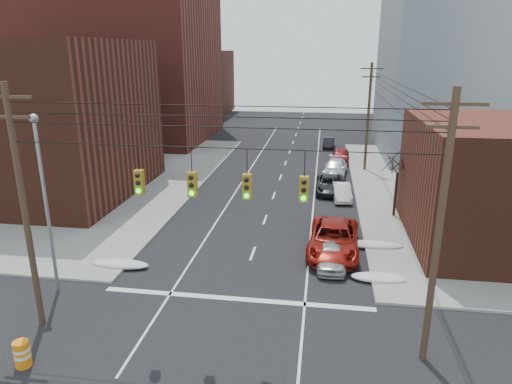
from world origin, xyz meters
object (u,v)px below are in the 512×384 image
(red_pickup, at_px, (334,239))
(parked_car_c, at_px, (330,184))
(parked_car_e, at_px, (341,155))
(lot_car_a, at_px, (101,181))
(parked_car_a, at_px, (331,255))
(parked_car_f, at_px, (329,143))
(lot_car_b, at_px, (127,168))
(lot_car_d, at_px, (100,163))
(parked_car_b, at_px, (342,192))
(construction_barrel, at_px, (22,354))
(parked_car_d, at_px, (335,168))
(lot_car_c, at_px, (75,181))

(red_pickup, height_order, parked_car_c, red_pickup)
(parked_car_e, distance_m, lot_car_a, 25.88)
(parked_car_a, xyz_separation_m, parked_car_f, (0.00, 34.23, -0.05))
(parked_car_f, bearing_deg, lot_car_a, -130.96)
(parked_car_c, height_order, lot_car_b, parked_car_c)
(lot_car_b, bearing_deg, parked_car_f, -60.74)
(parked_car_e, distance_m, parked_car_f, 7.94)
(lot_car_a, height_order, lot_car_d, lot_car_d)
(parked_car_b, bearing_deg, lot_car_b, 164.02)
(red_pickup, height_order, lot_car_b, red_pickup)
(red_pickup, relative_size, lot_car_d, 1.50)
(lot_car_d, xyz_separation_m, construction_barrel, (11.44, -29.47, -0.33))
(parked_car_f, bearing_deg, parked_car_d, -85.18)
(parked_car_c, bearing_deg, parked_car_f, 90.10)
(parked_car_d, xyz_separation_m, lot_car_b, (-20.69, -3.43, 0.01))
(parked_car_c, relative_size, lot_car_d, 1.17)
(parked_car_c, relative_size, lot_car_c, 1.11)
(parked_car_b, distance_m, parked_car_f, 21.46)
(parked_car_a, distance_m, lot_car_d, 30.19)
(parked_car_a, relative_size, parked_car_b, 1.01)
(lot_car_c, distance_m, lot_car_d, 6.55)
(parked_car_b, xyz_separation_m, construction_barrel, (-13.31, -23.62, -0.08))
(parked_car_e, distance_m, lot_car_c, 28.04)
(lot_car_c, bearing_deg, lot_car_d, 4.17)
(parked_car_c, bearing_deg, lot_car_d, 170.65)
(red_pickup, distance_m, construction_barrel, 17.81)
(parked_car_c, xyz_separation_m, lot_car_b, (-20.08, 2.57, 0.07))
(lot_car_a, bearing_deg, parked_car_a, -125.43)
(parked_car_b, distance_m, parked_car_d, 7.92)
(red_pickup, distance_m, parked_car_b, 10.95)
(parked_car_d, bearing_deg, parked_car_e, 89.49)
(lot_car_a, height_order, lot_car_b, lot_car_b)
(parked_car_f, height_order, lot_car_d, lot_car_d)
(parked_car_b, distance_m, construction_barrel, 27.11)
(lot_car_d, bearing_deg, lot_car_c, -149.26)
(parked_car_a, distance_m, lot_car_b, 26.48)
(parked_car_d, bearing_deg, lot_car_c, -153.67)
(parked_car_b, relative_size, parked_car_e, 0.87)
(red_pickup, xyz_separation_m, parked_car_f, (-0.17, 32.35, -0.28))
(red_pickup, xyz_separation_m, lot_car_b, (-20.25, 15.39, -0.13))
(parked_car_a, height_order, parked_car_b, parked_car_a)
(lot_car_b, xyz_separation_m, lot_car_c, (-2.79, -5.11, 0.04))
(lot_car_c, xyz_separation_m, construction_barrel, (10.57, -22.98, -0.25))
(lot_car_c, relative_size, construction_barrel, 4.16)
(parked_car_c, bearing_deg, parked_car_a, -89.90)
(red_pickup, xyz_separation_m, construction_barrel, (-12.47, -12.71, -0.34))
(parked_car_c, xyz_separation_m, parked_car_d, (0.61, 6.00, 0.05))
(parked_car_e, relative_size, lot_car_a, 1.20)
(parked_car_c, xyz_separation_m, parked_car_e, (1.29, 11.70, 0.07))
(red_pickup, distance_m, parked_car_a, 1.91)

